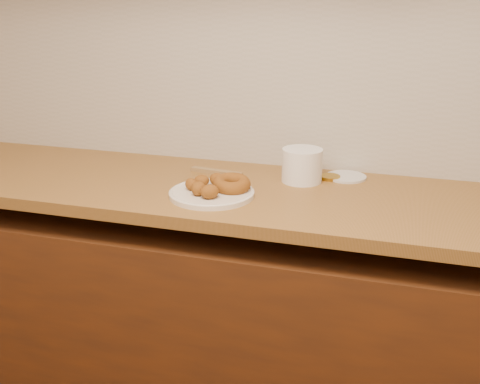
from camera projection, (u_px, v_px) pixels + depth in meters
name	position (u px, v px, depth m)	size (l,w,h in m)	color
wall_back	(372.00, 43.00, 1.89)	(4.00, 0.02, 2.70)	beige
base_cabinet	(343.00, 338.00, 1.93)	(3.60, 0.60, 0.77)	#57290F
butcher_block	(163.00, 185.00, 1.95)	(2.30, 0.62, 0.04)	olive
backsplash	(368.00, 88.00, 1.93)	(3.60, 0.02, 0.60)	#BCB6A8
donut_plate	(212.00, 194.00, 1.78)	(0.27, 0.27, 0.02)	white
ring_donut	(232.00, 184.00, 1.79)	(0.12, 0.12, 0.04)	#8A4F11
fried_dough_chunks	(205.00, 185.00, 1.77)	(0.15, 0.19, 0.04)	#8A4F11
plastic_tub	(302.00, 165.00, 1.91)	(0.14, 0.14, 0.11)	white
tub_lid	(346.00, 177.00, 1.96)	(0.14, 0.14, 0.01)	silver
brass_jar_lid	(330.00, 177.00, 1.95)	(0.07, 0.07, 0.01)	#AD821F
wooden_utensil	(217.00, 172.00, 2.00)	(0.20, 0.02, 0.02)	olive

